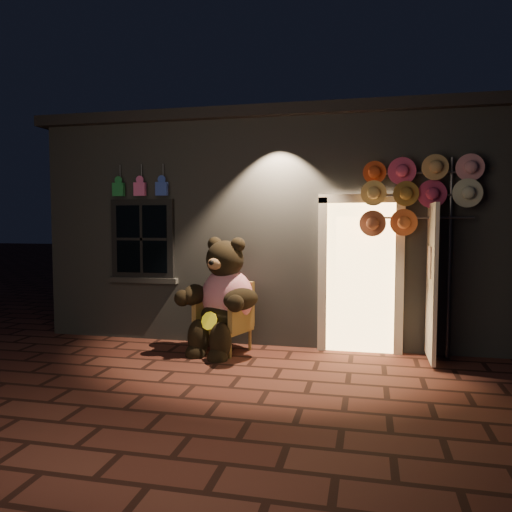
% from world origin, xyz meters
% --- Properties ---
extents(ground, '(60.00, 60.00, 0.00)m').
position_xyz_m(ground, '(0.00, 0.00, 0.00)').
color(ground, brown).
rests_on(ground, ground).
extents(shop_building, '(7.30, 5.95, 3.51)m').
position_xyz_m(shop_building, '(0.00, 3.99, 1.74)').
color(shop_building, slate).
rests_on(shop_building, ground).
extents(wicker_armchair, '(0.81, 0.77, 0.97)m').
position_xyz_m(wicker_armchair, '(-0.48, 1.12, 0.49)').
color(wicker_armchair, '#B18244').
rests_on(wicker_armchair, ground).
extents(teddy_bear, '(1.17, 1.08, 1.70)m').
position_xyz_m(teddy_bear, '(-0.50, 1.00, 0.75)').
color(teddy_bear, '#C7153E').
rests_on(teddy_bear, ground).
extents(hat_rack, '(1.51, 0.22, 2.67)m').
position_xyz_m(hat_rack, '(2.03, 1.28, 2.20)').
color(hat_rack, '#59595E').
rests_on(hat_rack, ground).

